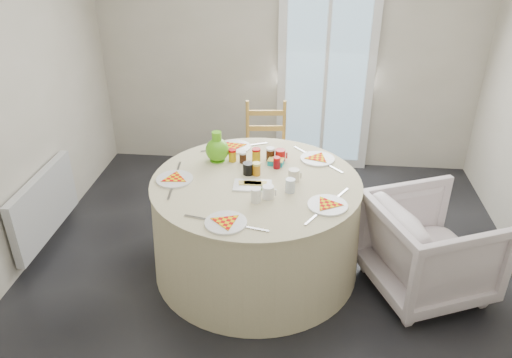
# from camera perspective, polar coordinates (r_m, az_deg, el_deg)

# --- Properties ---
(floor) EXTENTS (4.00, 4.00, 0.00)m
(floor) POSITION_cam_1_polar(r_m,az_deg,el_deg) (4.09, 1.86, -10.50)
(floor) COLOR black
(floor) RESTS_ON ground
(wall_back) EXTENTS (4.00, 0.02, 2.60)m
(wall_back) POSITION_cam_1_polar(r_m,az_deg,el_deg) (5.33, 3.71, 14.67)
(wall_back) COLOR #BCB5A3
(wall_back) RESTS_ON floor
(glass_door) EXTENTS (1.00, 0.08, 2.10)m
(glass_door) POSITION_cam_1_polar(r_m,az_deg,el_deg) (5.34, 7.98, 11.73)
(glass_door) COLOR silver
(glass_door) RESTS_ON floor
(radiator) EXTENTS (0.07, 1.00, 0.55)m
(radiator) POSITION_cam_1_polar(r_m,az_deg,el_deg) (4.55, -23.04, -2.79)
(radiator) COLOR silver
(radiator) RESTS_ON floor
(table) EXTENTS (1.63, 1.63, 0.82)m
(table) POSITION_cam_1_polar(r_m,az_deg,el_deg) (3.93, 0.00, -5.44)
(table) COLOR beige
(table) RESTS_ON floor
(wooden_chair) EXTENTS (0.46, 0.44, 0.95)m
(wooden_chair) POSITION_cam_1_polar(r_m,az_deg,el_deg) (4.88, 1.14, 3.04)
(wooden_chair) COLOR #C09645
(wooden_chair) RESTS_ON floor
(armchair) EXTENTS (1.00, 1.03, 0.83)m
(armchair) POSITION_cam_1_polar(r_m,az_deg,el_deg) (3.92, 19.29, -7.20)
(armchair) COLOR silver
(armchair) RESTS_ON floor
(place_settings) EXTENTS (1.75, 1.75, 0.03)m
(place_settings) POSITION_cam_1_polar(r_m,az_deg,el_deg) (3.73, 0.00, -0.40)
(place_settings) COLOR white
(place_settings) RESTS_ON table
(jar_cluster) EXTENTS (0.45, 0.30, 0.12)m
(jar_cluster) POSITION_cam_1_polar(r_m,az_deg,el_deg) (3.94, -0.32, 2.11)
(jar_cluster) COLOR brown
(jar_cluster) RESTS_ON table
(butter_tub) EXTENTS (0.14, 0.11, 0.05)m
(butter_tub) POSITION_cam_1_polar(r_m,az_deg,el_deg) (3.96, 2.28, 1.64)
(butter_tub) COLOR #0F9EA8
(butter_tub) RESTS_ON table
(green_pitcher) EXTENTS (0.21, 0.21, 0.24)m
(green_pitcher) POSITION_cam_1_polar(r_m,az_deg,el_deg) (3.99, -4.45, 3.20)
(green_pitcher) COLOR #54B317
(green_pitcher) RESTS_ON table
(cheese_platter) EXTENTS (0.28, 0.19, 0.04)m
(cheese_platter) POSITION_cam_1_polar(r_m,az_deg,el_deg) (3.65, -0.40, -1.03)
(cheese_platter) COLOR silver
(cheese_platter) RESTS_ON table
(mugs_glasses) EXTENTS (0.65, 0.65, 0.11)m
(mugs_glasses) POSITION_cam_1_polar(r_m,az_deg,el_deg) (3.68, 1.66, -0.10)
(mugs_glasses) COLOR gray
(mugs_glasses) RESTS_ON table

